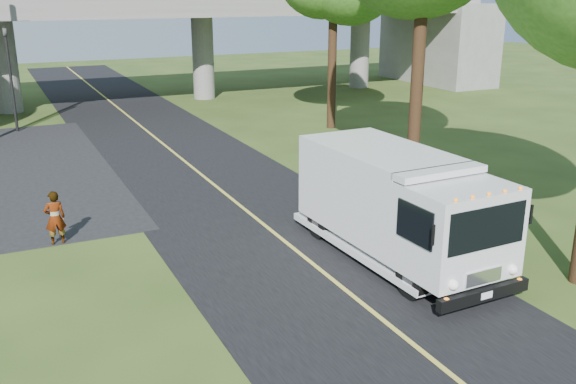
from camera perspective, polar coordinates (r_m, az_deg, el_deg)
ground at (r=13.53m, az=11.74°, el=-13.73°), size 120.00×120.00×0.00m
road at (r=21.55m, az=-4.26°, el=-1.27°), size 7.00×90.00×0.02m
lane_line at (r=21.55m, az=-4.26°, el=-1.22°), size 0.12×90.00×0.01m
overpass at (r=41.78m, az=-15.73°, el=13.65°), size 54.00×10.00×7.30m
traffic_signal at (r=35.30m, az=-23.51°, el=10.04°), size 0.18×0.22×5.20m
step_van at (r=17.15m, az=9.62°, el=-0.95°), size 2.78×6.99×2.90m
pedestrian at (r=19.26m, az=-20.01°, el=-2.18°), size 0.60×0.42×1.58m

